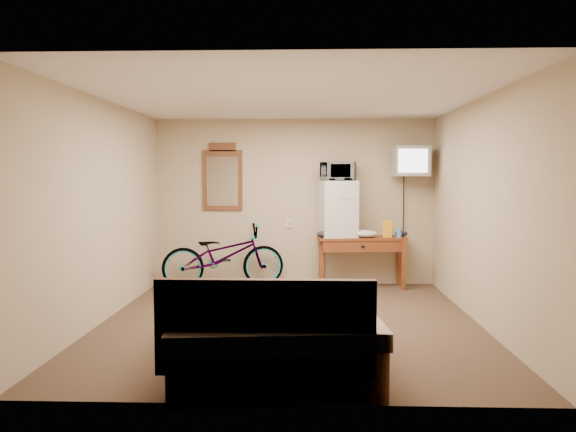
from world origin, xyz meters
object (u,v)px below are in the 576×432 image
object	(u,v)px
blue_cup	(399,233)
crt_television	(410,161)
wall_mirror	(223,178)
microwave	(338,171)
bed	(273,329)
mini_fridge	(338,209)
desk	(362,245)
bicycle	(223,256)

from	to	relation	value
blue_cup	crt_television	world-z (taller)	crt_television
wall_mirror	blue_cup	bearing A→B (deg)	-6.81
microwave	bed	size ratio (longest dim) A/B	0.22
mini_fridge	bed	bearing A→B (deg)	-102.48
desk	bicycle	xyz separation A→B (m)	(-2.03, -0.05, -0.15)
microwave	mini_fridge	bearing A→B (deg)	-114.05
wall_mirror	bed	bearing A→B (deg)	-74.84
crt_television	microwave	bearing A→B (deg)	179.42
microwave	wall_mirror	xyz separation A→B (m)	(-1.74, 0.24, -0.09)
blue_cup	wall_mirror	world-z (taller)	wall_mirror
desk	microwave	world-z (taller)	microwave
blue_cup	bed	distance (m)	3.75
wall_mirror	bed	distance (m)	4.00
crt_television	bicycle	size ratio (longest dim) A/B	0.34
desk	bed	size ratio (longest dim) A/B	0.57
bicycle	crt_television	bearing A→B (deg)	-102.21
wall_mirror	bed	world-z (taller)	wall_mirror
mini_fridge	microwave	size ratio (longest dim) A/B	1.65
desk	blue_cup	distance (m)	0.57
desk	crt_television	size ratio (longest dim) A/B	2.19
mini_fridge	microwave	xyz separation A→B (m)	(0.00, 0.00, 0.55)
blue_cup	bicycle	distance (m)	2.60
crt_television	bicycle	distance (m)	3.06
wall_mirror	bicycle	world-z (taller)	wall_mirror
mini_fridge	blue_cup	world-z (taller)	mini_fridge
crt_television	wall_mirror	bearing A→B (deg)	174.83
blue_cup	wall_mirror	bearing A→B (deg)	173.19
desk	bed	world-z (taller)	bed
bed	bicycle	bearing A→B (deg)	105.72
mini_fridge	bed	size ratio (longest dim) A/B	0.36
bed	blue_cup	bearing A→B (deg)	63.79
blue_cup	bicycle	bearing A→B (deg)	-179.78
bicycle	bed	world-z (taller)	bicycle
bed	microwave	bearing A→B (deg)	77.52
microwave	bicycle	size ratio (longest dim) A/B	0.28
bicycle	bed	xyz separation A→B (m)	(0.93, -3.32, -0.18)
blue_cup	crt_television	xyz separation A→B (m)	(0.16, 0.06, 1.04)
crt_television	bicycle	bearing A→B (deg)	-178.50
microwave	bicycle	world-z (taller)	microwave
mini_fridge	blue_cup	distance (m)	0.95
desk	crt_television	bearing A→B (deg)	1.58
desk	bed	xyz separation A→B (m)	(-1.10, -3.37, -0.33)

